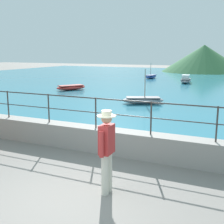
# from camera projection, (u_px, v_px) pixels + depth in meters

# --- Properties ---
(ground_plane) EXTENTS (120.00, 120.00, 0.00)m
(ground_plane) POSITION_uv_depth(u_px,v_px,m) (57.00, 206.00, 5.59)
(ground_plane) COLOR slate
(promenade_wall) EXTENTS (20.00, 0.56, 0.70)m
(promenade_wall) POSITION_uv_depth(u_px,v_px,m) (122.00, 143.00, 8.37)
(promenade_wall) COLOR gray
(promenade_wall) RESTS_ON ground
(railing) EXTENTS (18.44, 0.04, 0.90)m
(railing) POSITION_uv_depth(u_px,v_px,m) (122.00, 109.00, 8.17)
(railing) COLOR #383330
(railing) RESTS_ON promenade_wall
(lake_water) EXTENTS (64.00, 44.32, 0.06)m
(lake_water) POSITION_uv_depth(u_px,v_px,m) (212.00, 82.00, 28.57)
(lake_water) COLOR teal
(lake_water) RESTS_ON ground
(hill_secondary) EXTENTS (12.18, 12.18, 3.89)m
(hill_secondary) POSITION_uv_depth(u_px,v_px,m) (204.00, 59.00, 42.52)
(hill_secondary) COLOR #33663D
(hill_secondary) RESTS_ON ground
(person_walking) EXTENTS (0.38, 0.57, 1.75)m
(person_walking) POSITION_uv_depth(u_px,v_px,m) (107.00, 148.00, 5.95)
(person_walking) COLOR beige
(person_walking) RESTS_ON ground
(boat_2) EXTENTS (2.47, 1.77, 1.91)m
(boat_2) POSITION_uv_depth(u_px,v_px,m) (143.00, 100.00, 16.36)
(boat_2) COLOR gray
(boat_2) RESTS_ON lake_water
(boat_3) EXTENTS (2.02, 2.41, 0.36)m
(boat_3) POSITION_uv_depth(u_px,v_px,m) (71.00, 87.00, 22.24)
(boat_3) COLOR red
(boat_3) RESTS_ON lake_water
(boat_5) EXTENTS (0.99, 2.33, 1.65)m
(boat_5) POSITION_uv_depth(u_px,v_px,m) (151.00, 76.00, 32.15)
(boat_5) COLOR #2D4C9E
(boat_5) RESTS_ON lake_water
(boat_7) EXTENTS (1.07, 2.36, 0.76)m
(boat_7) POSITION_uv_depth(u_px,v_px,m) (186.00, 80.00, 27.21)
(boat_7) COLOR gray
(boat_7) RESTS_ON lake_water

